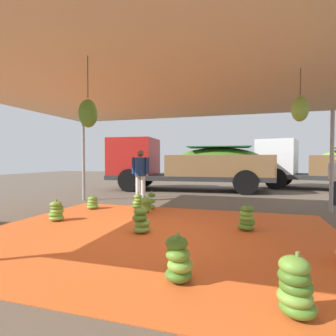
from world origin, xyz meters
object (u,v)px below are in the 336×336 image
object	(u,v)px
banana_bunch_9	(151,202)
cargo_truck_main	(184,163)
banana_bunch_8	(93,203)
banana_bunch_0	(178,261)
banana_bunch_3	(247,219)
banana_bunch_7	(56,212)
worker_1	(140,171)
banana_bunch_6	(145,205)
banana_bunch_1	(295,288)
cargo_truck_far	(325,163)
banana_bunch_5	(138,202)
banana_bunch_2	(141,221)

from	to	relation	value
banana_bunch_9	cargo_truck_main	distance (m)	5.00
banana_bunch_8	banana_bunch_0	bearing A→B (deg)	-46.88
banana_bunch_3	banana_bunch_7	size ratio (longest dim) A/B	1.09
banana_bunch_0	banana_bunch_9	distance (m)	4.52
banana_bunch_8	worker_1	xyz separation A→B (m)	(0.70, 1.86, 0.84)
banana_bunch_0	banana_bunch_6	world-z (taller)	banana_bunch_0
banana_bunch_1	banana_bunch_6	bearing A→B (deg)	127.11
cargo_truck_far	banana_bunch_8	bearing A→B (deg)	-136.20
banana_bunch_0	cargo_truck_main	world-z (taller)	cargo_truck_main
banana_bunch_1	banana_bunch_8	xyz separation A→B (m)	(-4.66, 4.08, -0.10)
banana_bunch_5	banana_bunch_0	bearing A→B (deg)	-61.32
banana_bunch_1	cargo_truck_far	distance (m)	11.87
banana_bunch_0	cargo_truck_main	xyz separation A→B (m)	(-2.05, 9.01, 0.99)
banana_bunch_0	worker_1	size ratio (longest dim) A/B	0.33
banana_bunch_3	cargo_truck_main	distance (m)	7.09
worker_1	banana_bunch_7	bearing A→B (deg)	-101.36
banana_bunch_7	banana_bunch_8	bearing A→B (deg)	90.81
cargo_truck_main	banana_bunch_9	bearing A→B (deg)	-87.72
banana_bunch_0	banana_bunch_1	bearing A→B (deg)	-17.00
banana_bunch_6	banana_bunch_3	bearing A→B (deg)	-21.91
banana_bunch_3	banana_bunch_1	bearing A→B (deg)	-81.64
banana_bunch_0	banana_bunch_2	bearing A→B (deg)	123.70
banana_bunch_8	worker_1	size ratio (longest dim) A/B	0.26
banana_bunch_6	cargo_truck_far	world-z (taller)	cargo_truck_far
banana_bunch_8	banana_bunch_7	bearing A→B (deg)	-89.19
cargo_truck_far	banana_bunch_2	bearing A→B (deg)	-120.15
banana_bunch_2	banana_bunch_6	world-z (taller)	banana_bunch_2
banana_bunch_7	cargo_truck_far	distance (m)	11.77
banana_bunch_9	banana_bunch_7	bearing A→B (deg)	-129.94
banana_bunch_1	cargo_truck_far	xyz separation A→B (m)	(3.01, 11.44, 0.97)
banana_bunch_0	banana_bunch_5	size ratio (longest dim) A/B	1.26
banana_bunch_7	worker_1	xyz separation A→B (m)	(0.68, 3.39, 0.80)
worker_1	banana_bunch_2	bearing A→B (deg)	-67.33
banana_bunch_8	worker_1	world-z (taller)	worker_1
banana_bunch_3	cargo_truck_main	world-z (taller)	cargo_truck_main
banana_bunch_6	cargo_truck_main	size ratio (longest dim) A/B	0.06
banana_bunch_1	cargo_truck_far	size ratio (longest dim) A/B	0.09
worker_1	banana_bunch_5	bearing A→B (deg)	-70.67
banana_bunch_3	banana_bunch_9	xyz separation A→B (m)	(-2.60, 1.55, -0.02)
banana_bunch_5	banana_bunch_6	bearing A→B (deg)	-51.63
banana_bunch_0	worker_1	distance (m)	6.29
banana_bunch_5	banana_bunch_8	world-z (taller)	banana_bunch_5
banana_bunch_6	banana_bunch_8	size ratio (longest dim) A/B	0.98
banana_bunch_8	banana_bunch_9	bearing A→B (deg)	13.58
banana_bunch_1	cargo_truck_main	world-z (taller)	cargo_truck_main
banana_bunch_1	cargo_truck_main	bearing A→B (deg)	108.97
cargo_truck_main	banana_bunch_7	bearing A→B (deg)	-101.74
banana_bunch_3	cargo_truck_main	xyz separation A→B (m)	(-2.79, 6.44, 1.01)
banana_bunch_7	cargo_truck_far	xyz separation A→B (m)	(7.65, 8.88, 1.02)
banana_bunch_2	banana_bunch_7	size ratio (longest dim) A/B	1.06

